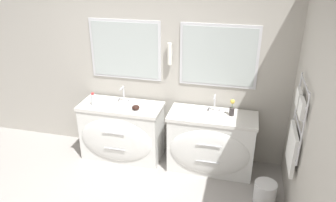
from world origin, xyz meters
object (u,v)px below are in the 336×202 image
object	(u,v)px
vanity_left	(121,132)
vanity_right	(211,143)
amenity_bowl	(136,107)
flower_vase	(232,108)
toiletry_bottle	(93,99)
waste_bin	(265,192)

from	to	relation	value
vanity_left	vanity_right	size ratio (longest dim) A/B	1.00
vanity_left	amenity_bowl	xyz separation A→B (m)	(0.25, -0.05, 0.43)
amenity_bowl	vanity_left	bearing A→B (deg)	167.70
flower_vase	vanity_left	bearing A→B (deg)	-176.97
amenity_bowl	toiletry_bottle	bearing A→B (deg)	179.74
vanity_left	flower_vase	xyz separation A→B (m)	(1.49, 0.08, 0.49)
flower_vase	amenity_bowl	bearing A→B (deg)	-173.89
vanity_right	vanity_left	bearing A→B (deg)	180.00
amenity_bowl	flower_vase	bearing A→B (deg)	6.11
vanity_left	amenity_bowl	size ratio (longest dim) A/B	11.13
vanity_right	amenity_bowl	xyz separation A→B (m)	(-1.01, -0.05, 0.43)
waste_bin	toiletry_bottle	bearing A→B (deg)	169.28
vanity_left	vanity_right	distance (m)	1.26
toiletry_bottle	flower_vase	xyz separation A→B (m)	(1.85, 0.13, 0.01)
vanity_right	toiletry_bottle	size ratio (longest dim) A/B	6.43
toiletry_bottle	vanity_left	bearing A→B (deg)	8.14
waste_bin	flower_vase	bearing A→B (deg)	130.10
amenity_bowl	flower_vase	size ratio (longest dim) A/B	0.46
flower_vase	toiletry_bottle	bearing A→B (deg)	-175.97
vanity_left	amenity_bowl	distance (m)	0.50
vanity_right	amenity_bowl	world-z (taller)	amenity_bowl
vanity_right	waste_bin	distance (m)	0.91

